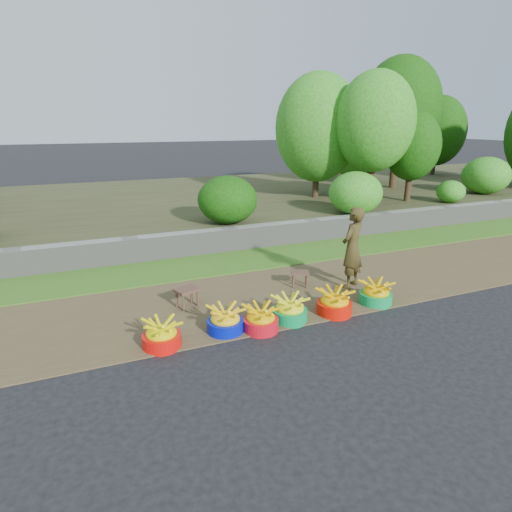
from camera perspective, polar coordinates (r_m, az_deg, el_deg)
name	(u,v)px	position (r m, az deg, el deg)	size (l,w,h in m)	color
ground_plane	(320,323)	(6.61, 8.47, -8.86)	(120.00, 120.00, 0.00)	black
dirt_shoulder	(283,293)	(7.60, 3.59, -4.99)	(80.00, 2.50, 0.02)	brown
grass_verge	(242,260)	(9.32, -1.89, -0.59)	(80.00, 1.50, 0.04)	#3C6E1D
retaining_wall	(229,240)	(10.01, -3.66, 2.19)	(80.00, 0.35, 0.55)	gray
earth_bank	(180,205)	(14.62, -10.12, 6.76)	(80.00, 10.00, 0.50)	#3B3E21
vegetation	(378,133)	(16.20, 15.98, 15.54)	(32.52, 8.05, 4.66)	#352716
basin_a	(162,335)	(5.97, -12.48, -10.28)	(0.52, 0.52, 0.39)	red
basin_b	(225,321)	(6.22, -4.12, -8.64)	(0.53, 0.53, 0.40)	#0312B5
basin_c	(261,319)	(6.26, 0.63, -8.46)	(0.52, 0.52, 0.39)	red
basin_d	(290,310)	(6.56, 4.51, -7.20)	(0.54, 0.54, 0.40)	#048E45
basin_e	(334,303)	(6.88, 10.42, -6.18)	(0.56, 0.56, 0.42)	red
basin_f	(376,294)	(7.40, 15.69, -4.86)	(0.54, 0.54, 0.40)	#0A9848
stool_left	(187,292)	(7.02, -9.18, -4.80)	(0.44, 0.39, 0.32)	#4E3427
stool_right	(300,275)	(7.85, 5.88, -2.48)	(0.39, 0.36, 0.28)	#4E3427
vendor_woman	(352,248)	(7.81, 12.72, 1.06)	(0.54, 0.35, 1.48)	black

